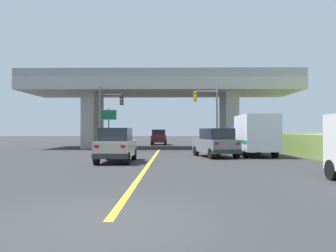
% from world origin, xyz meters
% --- Properties ---
extents(ground, '(160.00, 160.00, 0.00)m').
position_xyz_m(ground, '(0.00, 29.22, 0.00)').
color(ground, '#2B2B2D').
extents(overpass_bridge, '(28.77, 8.14, 8.00)m').
position_xyz_m(overpass_bridge, '(0.00, 29.22, 5.78)').
color(overpass_bridge, '#A8A59E').
rests_on(overpass_bridge, ground).
extents(lane_divider_stripe, '(0.20, 26.30, 0.01)m').
position_xyz_m(lane_divider_stripe, '(0.00, 13.15, 0.00)').
color(lane_divider_stripe, yellow).
rests_on(lane_divider_stripe, ground).
extents(suv_lead, '(1.93, 4.37, 2.02)m').
position_xyz_m(suv_lead, '(-2.00, 12.74, 1.01)').
color(suv_lead, '#B7B29E').
rests_on(suv_lead, ground).
extents(suv_crossing, '(3.02, 4.64, 2.02)m').
position_xyz_m(suv_crossing, '(4.34, 16.56, 1.01)').
color(suv_crossing, slate).
rests_on(suv_crossing, ground).
extents(box_truck, '(2.33, 6.47, 2.99)m').
position_xyz_m(box_truck, '(7.33, 17.88, 1.58)').
color(box_truck, navy).
rests_on(box_truck, ground).
extents(sedan_oncoming, '(1.98, 4.75, 2.02)m').
position_xyz_m(sedan_oncoming, '(-0.50, 37.19, 1.02)').
color(sedan_oncoming, maroon).
rests_on(sedan_oncoming, ground).
extents(traffic_signal_nearside, '(2.29, 0.36, 6.20)m').
position_xyz_m(traffic_signal_nearside, '(4.77, 23.94, 3.88)').
color(traffic_signal_nearside, slate).
rests_on(traffic_signal_nearside, ground).
extents(traffic_signal_farside, '(2.27, 0.36, 5.95)m').
position_xyz_m(traffic_signal_farside, '(-4.76, 23.91, 3.70)').
color(traffic_signal_farside, '#56595E').
rests_on(traffic_signal_farside, ground).
extents(highway_sign, '(1.59, 0.17, 4.11)m').
position_xyz_m(highway_sign, '(-5.04, 25.95, 3.01)').
color(highway_sign, slate).
rests_on(highway_sign, ground).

